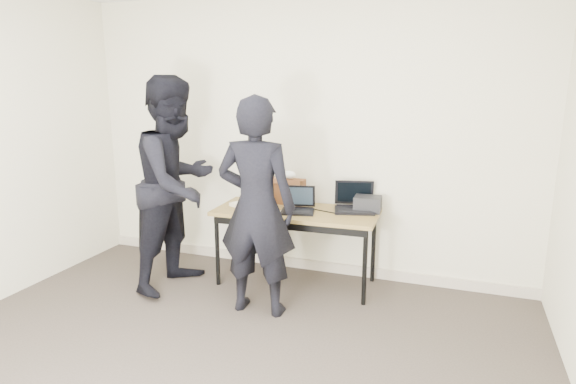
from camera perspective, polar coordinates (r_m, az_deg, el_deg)
The scene contains 13 objects.
room at distance 2.70m, azimuth -13.56°, elevation 1.25°, with size 4.60×4.60×2.80m.
desk at distance 4.46m, azimuth 0.93°, elevation -2.93°, with size 1.52×0.70×0.72m.
laptop_beige at distance 4.61m, azimuth -4.46°, elevation -1.11°, with size 0.38×0.37×0.23m.
laptop_center at distance 4.40m, azimuth 1.21°, elevation -1.65°, with size 0.35×0.34×0.23m.
laptop_right at distance 4.48m, azimuth 7.86°, elevation -1.39°, with size 0.43×0.42×0.26m.
leather_satchel at distance 4.68m, azimuth -0.25°, elevation 0.19°, with size 0.37×0.19×0.25m.
tissue at distance 4.64m, azimuth 0.11°, elevation 2.06°, with size 0.13×0.10×0.08m, color white.
equipment_box at distance 4.46m, azimuth 9.43°, elevation -1.40°, with size 0.24×0.20×0.14m, color black.
power_brick at distance 4.36m, azimuth -2.51°, elevation -2.30°, with size 0.08×0.05×0.03m, color black.
cables at distance 4.42m, azimuth 1.28°, elevation -2.24°, with size 1.14×0.45×0.01m.
person_typist at distance 3.88m, azimuth -3.75°, elevation -1.82°, with size 0.65×0.43×1.79m, color black.
person_observer at distance 4.49m, azimuth -13.02°, elevation 0.91°, with size 0.94×0.73×1.94m, color black.
baseboard at distance 5.02m, azimuth 1.35°, elevation -8.43°, with size 4.50×0.03×0.10m, color #BCAF9C.
Camera 1 is at (1.46, -2.21, 1.88)m, focal length 30.00 mm.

